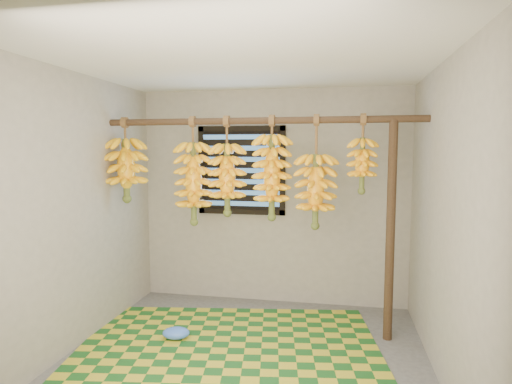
% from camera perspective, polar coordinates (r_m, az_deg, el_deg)
% --- Properties ---
extents(floor, '(3.00, 3.00, 0.01)m').
position_cam_1_polar(floor, '(3.74, -1.73, -21.97)').
color(floor, '#4F4F4F').
rests_on(floor, ground).
extents(ceiling, '(3.00, 3.00, 0.01)m').
position_cam_1_polar(ceiling, '(3.39, -1.86, 17.12)').
color(ceiling, silver).
rests_on(ceiling, wall_back).
extents(wall_back, '(3.00, 0.01, 2.40)m').
position_cam_1_polar(wall_back, '(4.83, 2.17, -0.69)').
color(wall_back, gray).
rests_on(wall_back, floor).
extents(wall_left, '(0.01, 3.00, 2.40)m').
position_cam_1_polar(wall_left, '(3.97, -23.49, -2.51)').
color(wall_left, gray).
rests_on(wall_left, floor).
extents(wall_right, '(0.01, 3.00, 2.40)m').
position_cam_1_polar(wall_right, '(3.37, 24.10, -3.91)').
color(wall_right, gray).
rests_on(wall_right, floor).
extents(window, '(1.00, 0.04, 1.00)m').
position_cam_1_polar(window, '(4.84, -1.97, 2.89)').
color(window, black).
rests_on(window, wall_back).
extents(hanging_pole, '(3.00, 0.06, 0.06)m').
position_cam_1_polar(hanging_pole, '(4.01, 0.41, 9.48)').
color(hanging_pole, '#46301E').
rests_on(hanging_pole, wall_left).
extents(support_post, '(0.08, 0.08, 2.00)m').
position_cam_1_polar(support_post, '(4.03, 17.49, -5.07)').
color(support_post, '#46301E').
rests_on(support_post, floor).
extents(woven_mat, '(2.91, 2.47, 0.01)m').
position_cam_1_polar(woven_mat, '(3.87, -3.93, -20.82)').
color(woven_mat, '#18541C').
rests_on(woven_mat, floor).
extents(plastic_bag, '(0.28, 0.22, 0.10)m').
position_cam_1_polar(plastic_bag, '(4.18, -10.61, -17.99)').
color(plastic_bag, '#3E72EA').
rests_on(plastic_bag, woven_mat).
extents(banana_bunch_a, '(0.38, 0.38, 0.83)m').
position_cam_1_polar(banana_bunch_a, '(4.46, -16.92, 2.84)').
color(banana_bunch_a, brown).
rests_on(banana_bunch_a, hanging_pole).
extents(banana_bunch_b, '(0.36, 0.36, 1.04)m').
position_cam_1_polar(banana_bunch_b, '(4.19, -8.32, 1.15)').
color(banana_bunch_b, brown).
rests_on(banana_bunch_b, hanging_pole).
extents(banana_bunch_c, '(0.34, 0.34, 0.94)m').
position_cam_1_polar(banana_bunch_c, '(4.08, -3.87, 1.69)').
color(banana_bunch_c, brown).
rests_on(banana_bunch_c, hanging_pole).
extents(banana_bunch_d, '(0.34, 0.34, 0.97)m').
position_cam_1_polar(banana_bunch_d, '(3.99, 2.12, 1.98)').
color(banana_bunch_d, brown).
rests_on(banana_bunch_d, hanging_pole).
extents(banana_bunch_e, '(0.37, 0.37, 1.04)m').
position_cam_1_polar(banana_bunch_e, '(3.96, 7.95, 0.11)').
color(banana_bunch_e, brown).
rests_on(banana_bunch_e, hanging_pole).
extents(banana_bunch_f, '(0.26, 0.26, 0.71)m').
position_cam_1_polar(banana_bunch_f, '(3.94, 13.97, 3.47)').
color(banana_bunch_f, brown).
rests_on(banana_bunch_f, hanging_pole).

